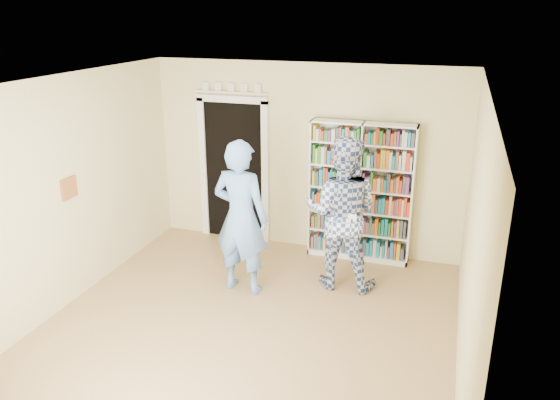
# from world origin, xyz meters

# --- Properties ---
(floor) EXTENTS (5.00, 5.00, 0.00)m
(floor) POSITION_xyz_m (0.00, 0.00, 0.00)
(floor) COLOR #AA8452
(floor) RESTS_ON ground
(ceiling) EXTENTS (5.00, 5.00, 0.00)m
(ceiling) POSITION_xyz_m (0.00, 0.00, 2.70)
(ceiling) COLOR white
(ceiling) RESTS_ON wall_back
(wall_back) EXTENTS (4.50, 0.00, 4.50)m
(wall_back) POSITION_xyz_m (0.00, 2.50, 1.35)
(wall_back) COLOR beige
(wall_back) RESTS_ON floor
(wall_left) EXTENTS (0.00, 5.00, 5.00)m
(wall_left) POSITION_xyz_m (-2.25, 0.00, 1.35)
(wall_left) COLOR beige
(wall_left) RESTS_ON floor
(wall_right) EXTENTS (0.00, 5.00, 5.00)m
(wall_right) POSITION_xyz_m (2.25, 0.00, 1.35)
(wall_right) COLOR beige
(wall_right) RESTS_ON floor
(bookshelf) EXTENTS (1.42, 0.27, 1.96)m
(bookshelf) POSITION_xyz_m (0.84, 2.34, 0.99)
(bookshelf) COLOR white
(bookshelf) RESTS_ON floor
(doorway) EXTENTS (1.10, 0.08, 2.43)m
(doorway) POSITION_xyz_m (-1.10, 2.48, 1.18)
(doorway) COLOR black
(doorway) RESTS_ON floor
(wall_art) EXTENTS (0.03, 0.25, 0.25)m
(wall_art) POSITION_xyz_m (-2.23, 0.20, 1.40)
(wall_art) COLOR brown
(wall_art) RESTS_ON wall_left
(man_blue) EXTENTS (0.75, 0.54, 1.95)m
(man_blue) POSITION_xyz_m (-0.38, 0.95, 0.98)
(man_blue) COLOR #679BE6
(man_blue) RESTS_ON floor
(man_plaid) EXTENTS (0.97, 0.77, 1.96)m
(man_plaid) POSITION_xyz_m (0.76, 1.47, 0.98)
(man_plaid) COLOR navy
(man_plaid) RESTS_ON floor
(paper_sheet) EXTENTS (0.20, 0.04, 0.28)m
(paper_sheet) POSITION_xyz_m (0.90, 1.22, 0.94)
(paper_sheet) COLOR white
(paper_sheet) RESTS_ON man_plaid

